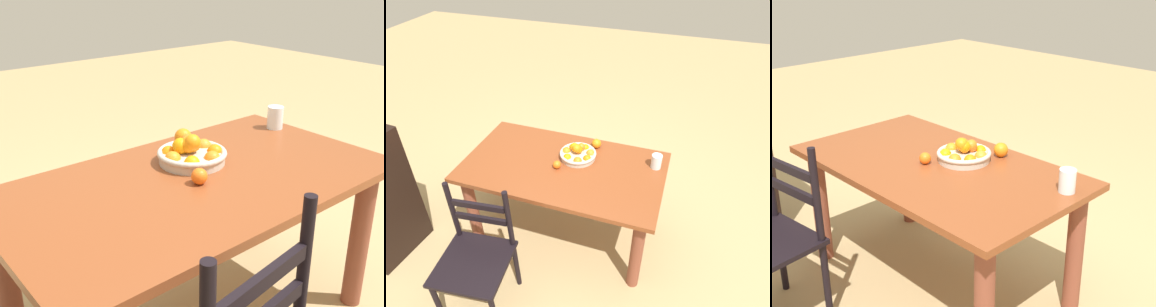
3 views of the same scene
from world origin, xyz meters
TOP-DOWN VIEW (x-y plane):
  - ground_plane at (0.00, 0.00)m, footprint 12.00×12.00m
  - dining_table at (0.00, 0.00)m, footprint 1.54×0.86m
  - chair_near_window at (0.32, 0.80)m, footprint 0.50×0.50m
  - fruit_bowl at (-0.07, -0.13)m, footprint 0.29×0.29m
  - orange_loose_0 at (-0.17, -0.31)m, footprint 0.08×0.08m
  - orange_loose_1 at (0.03, 0.04)m, footprint 0.06×0.06m
  - drinking_glass at (-0.68, -0.21)m, footprint 0.08×0.08m

SIDE VIEW (x-z plane):
  - ground_plane at x=0.00m, z-range 0.00..0.00m
  - chair_near_window at x=0.32m, z-range -0.02..0.92m
  - dining_table at x=0.00m, z-range 0.23..0.96m
  - orange_loose_1 at x=0.03m, z-range 0.73..0.79m
  - orange_loose_0 at x=-0.17m, z-range 0.73..0.81m
  - fruit_bowl at x=-0.07m, z-range 0.71..0.83m
  - drinking_glass at x=-0.68m, z-range 0.73..0.84m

